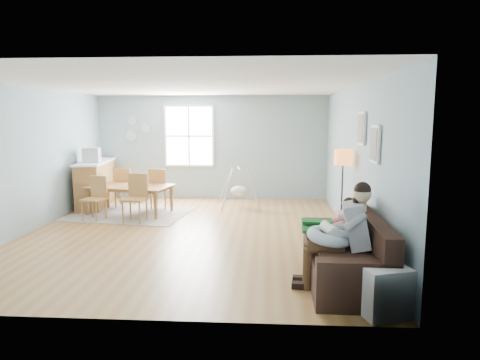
# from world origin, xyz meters

# --- Properties ---
(room) EXTENTS (8.40, 9.40, 3.90)m
(room) POSITION_xyz_m (0.00, 0.00, 2.42)
(room) COLOR #A16839
(window) EXTENTS (1.32, 0.08, 1.62)m
(window) POSITION_xyz_m (-0.60, 3.46, 1.65)
(window) COLOR white
(window) RESTS_ON room
(pictures) EXTENTS (0.05, 1.34, 0.74)m
(pictures) POSITION_xyz_m (2.97, -1.05, 1.85)
(pictures) COLOR white
(pictures) RESTS_ON room
(wall_plates) EXTENTS (0.67, 0.02, 0.66)m
(wall_plates) POSITION_xyz_m (-2.00, 3.47, 1.83)
(wall_plates) COLOR #A6C2C8
(wall_plates) RESTS_ON room
(sofa) EXTENTS (0.94, 2.13, 0.85)m
(sofa) POSITION_xyz_m (2.51, -2.20, 0.30)
(sofa) COLOR black
(sofa) RESTS_ON room
(green_throw) EXTENTS (1.01, 0.86, 0.04)m
(green_throw) POSITION_xyz_m (2.44, -1.50, 0.54)
(green_throw) COLOR #145A29
(green_throw) RESTS_ON sofa
(beige_pillow) EXTENTS (0.20, 0.54, 0.53)m
(beige_pillow) POSITION_xyz_m (2.74, -1.65, 0.79)
(beige_pillow) COLOR #C5B497
(beige_pillow) RESTS_ON sofa
(father) EXTENTS (0.97, 0.49, 1.36)m
(father) POSITION_xyz_m (2.37, -2.50, 0.73)
(father) COLOR gray
(father) RESTS_ON sofa
(nursing_pillow) EXTENTS (0.65, 0.64, 0.23)m
(nursing_pillow) POSITION_xyz_m (2.21, -2.50, 0.67)
(nursing_pillow) COLOR silver
(nursing_pillow) RESTS_ON father
(infant) EXTENTS (0.22, 0.40, 0.15)m
(infant) POSITION_xyz_m (2.21, -2.46, 0.76)
(infant) COLOR silver
(infant) RESTS_ON nursing_pillow
(toddler) EXTENTS (0.56, 0.31, 0.85)m
(toddler) POSITION_xyz_m (2.44, -2.00, 0.72)
(toddler) COLOR silver
(toddler) RESTS_ON sofa
(floor_lamp) EXTENTS (0.31, 0.31, 1.56)m
(floor_lamp) POSITION_xyz_m (2.80, 0.03, 1.29)
(floor_lamp) COLOR black
(floor_lamp) RESTS_ON room
(storage_cube) EXTENTS (0.59, 0.56, 0.54)m
(storage_cube) POSITION_xyz_m (2.69, -3.20, 0.27)
(storage_cube) COLOR white
(storage_cube) RESTS_ON room
(rug) EXTENTS (2.76, 2.24, 0.01)m
(rug) POSITION_xyz_m (-1.60, 1.47, 0.01)
(rug) COLOR gray
(rug) RESTS_ON room
(dining_table) EXTENTS (1.96, 1.33, 0.63)m
(dining_table) POSITION_xyz_m (-1.60, 1.47, 0.32)
(dining_table) COLOR brown
(dining_table) RESTS_ON rug
(chair_sw) EXTENTS (0.50, 0.50, 0.91)m
(chair_sw) POSITION_xyz_m (-2.13, 0.91, 0.52)
(chair_sw) COLOR olive
(chair_sw) RESTS_ON rug
(chair_se) EXTENTS (0.49, 0.49, 0.98)m
(chair_se) POSITION_xyz_m (-1.23, 0.80, 0.56)
(chair_se) COLOR olive
(chair_se) RESTS_ON rug
(chair_nw) EXTENTS (0.43, 0.43, 0.95)m
(chair_nw) POSITION_xyz_m (-1.95, 2.14, 0.54)
(chair_nw) COLOR olive
(chair_nw) RESTS_ON rug
(chair_ne) EXTENTS (0.48, 0.48, 0.95)m
(chair_ne) POSITION_xyz_m (-1.07, 2.02, 0.54)
(chair_ne) COLOR olive
(chair_ne) RESTS_ON rug
(counter) EXTENTS (0.83, 2.00, 1.09)m
(counter) POSITION_xyz_m (-2.70, 2.35, 0.55)
(counter) COLOR brown
(counter) RESTS_ON room
(monitor) EXTENTS (0.42, 0.40, 0.34)m
(monitor) POSITION_xyz_m (-2.63, 1.99, 1.26)
(monitor) COLOR #B1B0B5
(monitor) RESTS_ON counter
(baby_swing) EXTENTS (1.07, 1.09, 0.95)m
(baby_swing) POSITION_xyz_m (0.78, 2.29, 0.43)
(baby_swing) COLOR #B1B0B5
(baby_swing) RESTS_ON room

